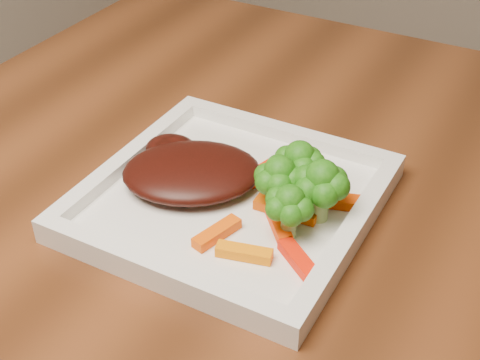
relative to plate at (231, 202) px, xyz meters
The scene contains 13 objects.
plate is the anchor object (origin of this frame).
steak 0.05m from the plate, behind, with size 0.14×0.11×0.03m, color #390C08.
broccoli_0 0.08m from the plate, 33.97° to the left, with size 0.06×0.06×0.07m, color #217513, non-canonical shape.
broccoli_1 0.10m from the plate, ahead, with size 0.06×0.06×0.06m, color #266510, non-canonical shape.
broccoli_2 0.09m from the plate, 18.63° to the right, with size 0.05×0.05×0.06m, color #116812, non-canonical shape.
broccoli_3 0.06m from the plate, ahead, with size 0.06×0.06×0.06m, color #336410, non-canonical shape.
carrot_0 0.09m from the plate, 53.35° to the right, with size 0.05×0.01×0.01m, color orange.
carrot_1 0.12m from the plate, 29.65° to the right, with size 0.05×0.01×0.01m, color #F21B03.
carrot_2 0.06m from the plate, 73.08° to the right, with size 0.05×0.01×0.01m, color #F45203.
carrot_3 0.10m from the plate, 21.62° to the left, with size 0.06×0.02×0.01m, color #EE4103.
carrot_4 0.06m from the plate, 75.72° to the left, with size 0.06×0.02×0.01m, color #F52C03.
carrot_5 0.07m from the plate, 18.52° to the right, with size 0.05×0.01×0.01m, color #FF3C04.
carrot_6 0.06m from the plate, ahead, with size 0.06×0.02×0.01m, color #D24A03.
Camera 1 is at (-0.26, -0.53, 1.17)m, focal length 50.00 mm.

